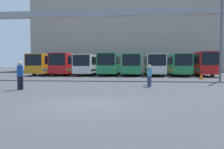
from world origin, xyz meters
TOP-DOWN VIEW (x-y plane):
  - ground_plane at (0.00, 0.00)m, footprint 200.00×200.00m
  - building_backdrop at (0.00, 44.39)m, footprint 42.34×12.00m
  - overhead_gantry at (0.00, 15.57)m, footprint 33.55×0.80m
  - bus_slot_0 at (-11.51, 25.10)m, footprint 2.54×11.67m
  - bus_slot_1 at (-8.22, 24.64)m, footprint 2.52×10.75m
  - bus_slot_2 at (-4.93, 25.49)m, footprint 2.52×12.46m
  - bus_slot_3 at (-1.64, 24.99)m, footprint 2.57×11.47m
  - bus_slot_4 at (1.64, 24.40)m, footprint 2.54×10.28m
  - bus_slot_5 at (4.93, 24.31)m, footprint 2.52×10.10m
  - bus_slot_6 at (8.22, 24.88)m, footprint 2.46×11.23m
  - bus_slot_7 at (11.51, 24.81)m, footprint 2.46×11.10m
  - pedestrian_near_left at (3.12, 7.19)m, footprint 0.34×0.34m
  - pedestrian_mid_left at (-5.32, 4.47)m, footprint 0.38×0.38m
  - pedestrian_near_right at (3.21, 8.71)m, footprint 0.33×0.33m
  - traffic_cone at (9.26, 15.48)m, footprint 0.45×0.45m
  - lamp_post at (10.34, 13.21)m, footprint 0.36×0.36m

SIDE VIEW (x-z plane):
  - ground_plane at x=0.00m, z-range 0.00..0.00m
  - traffic_cone at x=9.26m, z-range 0.00..0.70m
  - pedestrian_near_right at x=3.21m, z-range 0.05..1.65m
  - pedestrian_near_left at x=3.12m, z-range 0.05..1.67m
  - pedestrian_mid_left at x=-5.32m, z-range 0.06..1.87m
  - bus_slot_2 at x=-4.93m, z-range 0.23..3.22m
  - bus_slot_5 at x=4.93m, z-range 0.23..3.26m
  - bus_slot_4 at x=1.64m, z-range 0.23..3.27m
  - bus_slot_6 at x=8.22m, z-range 0.23..3.27m
  - bus_slot_0 at x=-11.51m, z-range 0.24..3.32m
  - bus_slot_3 at x=-1.64m, z-range 0.24..3.40m
  - bus_slot_1 at x=-8.22m, z-range 0.24..3.43m
  - bus_slot_7 at x=11.51m, z-range 0.25..3.52m
  - lamp_post at x=10.34m, z-range 0.37..9.45m
  - overhead_gantry at x=0.00m, z-range 2.68..10.37m
  - building_backdrop at x=0.00m, z-range 0.00..17.30m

